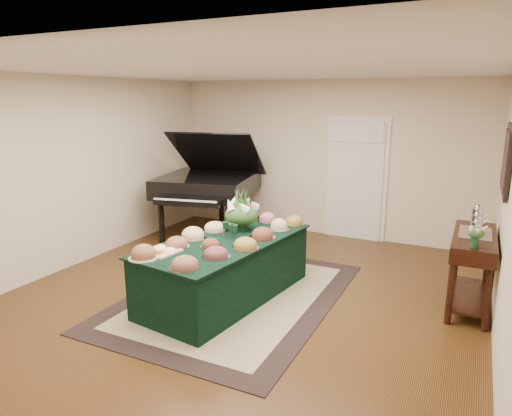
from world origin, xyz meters
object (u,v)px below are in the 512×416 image
at_px(grand_piano, 208,184).
at_px(buffet_table, 226,269).
at_px(mahogany_sideboard, 473,251).
at_px(floral_centerpiece, 241,211).

bearing_deg(grand_piano, buffet_table, -53.71).
xyz_separation_m(grand_piano, mahogany_sideboard, (4.23, -1.12, -0.25)).
distance_m(floral_centerpiece, mahogany_sideboard, 2.77).
distance_m(grand_piano, mahogany_sideboard, 4.39).
relative_size(buffet_table, grand_piano, 1.16).
relative_size(buffet_table, floral_centerpiece, 5.50).
height_order(buffet_table, mahogany_sideboard, mahogany_sideboard).
xyz_separation_m(buffet_table, floral_centerpiece, (-0.02, 0.45, 0.63)).
distance_m(buffet_table, floral_centerpiece, 0.77).
height_order(buffet_table, grand_piano, grand_piano).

